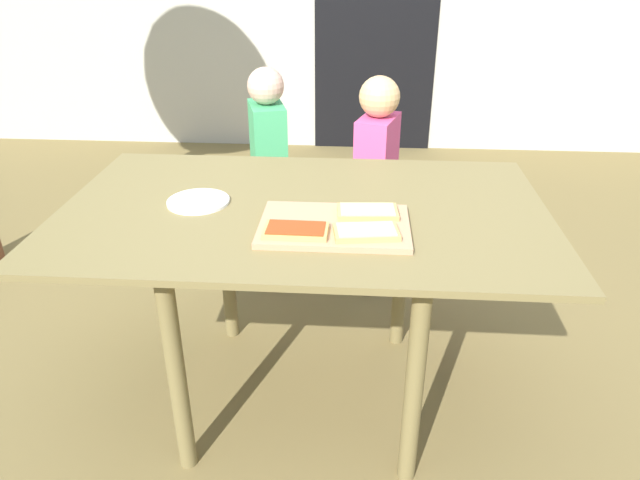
{
  "coord_description": "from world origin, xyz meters",
  "views": [
    {
      "loc": [
        0.17,
        -1.64,
        1.49
      ],
      "look_at": [
        0.05,
        0.0,
        0.64
      ],
      "focal_mm": 32.79,
      "sensor_mm": 36.0,
      "label": 1
    }
  ],
  "objects": [
    {
      "name": "house_door",
      "position": [
        0.26,
        2.89,
        1.0
      ],
      "size": [
        0.9,
        0.02,
        2.0
      ],
      "primitive_type": "cube",
      "color": "black",
      "rests_on": "ground"
    },
    {
      "name": "pizza_slice_near_right",
      "position": [
        0.19,
        -0.21,
        0.78
      ],
      "size": [
        0.19,
        0.12,
        0.02
      ],
      "color": "tan",
      "rests_on": "cutting_board"
    },
    {
      "name": "pizza_slice_far_right",
      "position": [
        0.2,
        -0.08,
        0.78
      ],
      "size": [
        0.18,
        0.11,
        0.02
      ],
      "color": "tan",
      "rests_on": "cutting_board"
    },
    {
      "name": "plate_white_left",
      "position": [
        -0.33,
        0.01,
        0.76
      ],
      "size": [
        0.19,
        0.19,
        0.01
      ],
      "primitive_type": "cylinder",
      "color": "white",
      "rests_on": "dining_table"
    },
    {
      "name": "pizza_slice_near_left",
      "position": [
        0.0,
        -0.22,
        0.78
      ],
      "size": [
        0.18,
        0.1,
        0.02
      ],
      "color": "tan",
      "rests_on": "cutting_board"
    },
    {
      "name": "ground_plane",
      "position": [
        0.0,
        0.0,
        0.0
      ],
      "size": [
        16.0,
        16.0,
        0.0
      ],
      "primitive_type": "plane",
      "color": "olive"
    },
    {
      "name": "child_right",
      "position": [
        0.24,
        0.79,
        0.57
      ],
      "size": [
        0.2,
        0.27,
        0.99
      ],
      "color": "#442F4F",
      "rests_on": "ground"
    },
    {
      "name": "child_left",
      "position": [
        -0.24,
        0.81,
        0.58
      ],
      "size": [
        0.2,
        0.27,
        1.02
      ],
      "color": "#353145",
      "rests_on": "ground"
    },
    {
      "name": "dining_table",
      "position": [
        0.0,
        0.0,
        0.65
      ],
      "size": [
        1.5,
        0.92,
        0.75
      ],
      "color": "olive",
      "rests_on": "ground"
    },
    {
      "name": "cutting_board",
      "position": [
        0.1,
        -0.14,
        0.76
      ],
      "size": [
        0.43,
        0.29,
        0.02
      ],
      "primitive_type": "cube",
      "color": "tan",
      "rests_on": "dining_table"
    }
  ]
}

